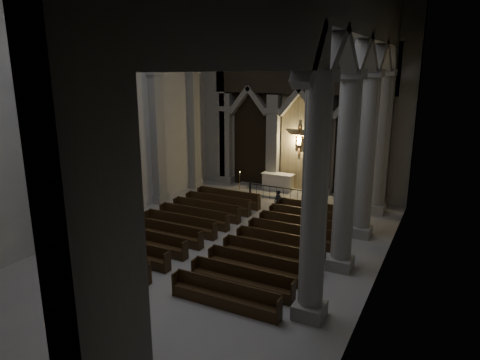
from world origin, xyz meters
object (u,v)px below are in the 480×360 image
at_px(altar, 278,181).
at_px(worshipper, 278,202).
at_px(pews, 227,236).
at_px(altar_rail, 283,192).
at_px(candle_stand_right, 322,199).
at_px(candle_stand_left, 240,186).

height_order(altar, worshipper, worshipper).
height_order(pews, worshipper, worshipper).
bearing_deg(altar_rail, worshipper, -76.25).
xyz_separation_m(altar, candle_stand_right, (3.51, -1.44, -0.34)).
relative_size(altar_rail, candle_stand_right, 3.55).
xyz_separation_m(altar_rail, pews, (0.00, -7.26, -0.31)).
bearing_deg(altar, altar_rail, -59.10).
bearing_deg(candle_stand_right, altar, 157.69).
relative_size(altar, altar_rail, 0.46).
relative_size(altar, candle_stand_left, 1.53).
xyz_separation_m(altar, pews, (1.18, -9.24, -0.40)).
distance_m(altar, candle_stand_right, 3.81).
relative_size(altar_rail, candle_stand_left, 3.34).
xyz_separation_m(candle_stand_right, pews, (-2.33, -7.80, -0.06)).
distance_m(altar, candle_stand_left, 2.59).
xyz_separation_m(altar, worshipper, (1.72, -4.18, -0.03)).
bearing_deg(worshipper, candle_stand_right, 70.29).
bearing_deg(altar, candle_stand_right, -22.31).
bearing_deg(pews, altar_rail, 90.00).
bearing_deg(candle_stand_right, pews, -106.62).
xyz_separation_m(altar_rail, candle_stand_left, (-3.43, 0.73, -0.23)).
distance_m(altar_rail, worshipper, 2.26).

